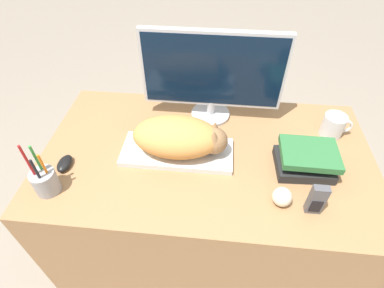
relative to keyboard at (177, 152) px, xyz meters
The scene contains 10 objects.
desk 0.39m from the keyboard, ahead, with size 1.36×0.77×0.72m.
keyboard is the anchor object (origin of this frame).
cat 0.09m from the keyboard, ahead, with size 0.37×0.20×0.15m.
monitor 0.36m from the keyboard, 65.59° to the left, with size 0.60×0.18×0.41m.
computer_mouse 0.44m from the keyboard, 165.81° to the right, with size 0.05×0.09×0.03m.
coffee_mug 0.68m from the keyboard, 16.22° to the left, with size 0.13×0.09×0.10m.
pen_cup 0.50m from the keyboard, 152.97° to the right, with size 0.09×0.09×0.23m.
baseball 0.44m from the keyboard, 26.53° to the right, with size 0.07×0.07×0.07m.
phone 0.55m from the keyboard, 23.71° to the right, with size 0.05×0.03×0.13m.
book_stack 0.50m from the keyboard, ahead, with size 0.22×0.18×0.10m.
Camera 1 is at (0.03, -0.47, 1.61)m, focal length 28.00 mm.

